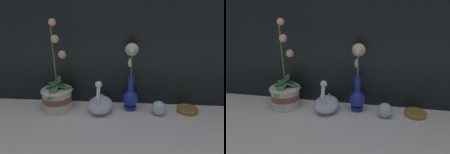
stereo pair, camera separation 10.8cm
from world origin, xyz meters
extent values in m
plane|color=silver|center=(0.00, 0.00, 0.00)|extent=(2.80, 2.80, 0.00)
cylinder|color=beige|center=(-0.33, 0.12, 0.06)|extent=(0.15, 0.15, 0.12)
cylinder|color=brown|center=(-0.33, 0.12, 0.06)|extent=(0.15, 0.15, 0.03)
torus|color=beige|center=(-0.33, 0.12, 0.11)|extent=(0.16, 0.16, 0.02)
cylinder|color=#4C6B3D|center=(-0.33, 0.12, 0.29)|extent=(0.01, 0.02, 0.34)
ellipsoid|color=#38703D|center=(-0.30, 0.13, 0.13)|extent=(0.14, 0.07, 0.06)
ellipsoid|color=#38703D|center=(-0.32, 0.15, 0.13)|extent=(0.06, 0.14, 0.05)
ellipsoid|color=#38703D|center=(-0.35, 0.13, 0.13)|extent=(0.13, 0.06, 0.08)
ellipsoid|color=#38703D|center=(-0.33, 0.10, 0.13)|extent=(0.05, 0.17, 0.09)
sphere|color=#E5A87F|center=(-0.32, 0.12, 0.45)|extent=(0.04, 0.04, 0.04)
sphere|color=#E5A87F|center=(-0.31, 0.11, 0.38)|extent=(0.04, 0.04, 0.04)
sphere|color=#E5A87F|center=(-0.28, 0.11, 0.30)|extent=(0.04, 0.04, 0.04)
ellipsoid|color=silver|center=(-0.10, 0.11, 0.04)|extent=(0.13, 0.16, 0.08)
cone|color=silver|center=(-0.10, 0.17, 0.05)|extent=(0.06, 0.08, 0.06)
cylinder|color=silver|center=(-0.10, 0.05, 0.09)|extent=(0.02, 0.05, 0.07)
sphere|color=silver|center=(-0.10, 0.03, 0.12)|extent=(0.02, 0.02, 0.02)
cylinder|color=silver|center=(-0.10, 0.04, 0.15)|extent=(0.02, 0.04, 0.06)
sphere|color=silver|center=(-0.10, 0.06, 0.17)|extent=(0.03, 0.03, 0.03)
cylinder|color=navy|center=(0.06, 0.15, 0.01)|extent=(0.06, 0.06, 0.02)
ellipsoid|color=navy|center=(0.06, 0.15, 0.06)|extent=(0.08, 0.08, 0.09)
cylinder|color=navy|center=(0.06, 0.15, 0.14)|extent=(0.03, 0.03, 0.08)
torus|color=navy|center=(0.06, 0.15, 0.18)|extent=(0.04, 0.04, 0.01)
cylinder|color=#567A47|center=(0.06, 0.14, 0.24)|extent=(0.01, 0.03, 0.12)
cone|color=beige|center=(0.06, 0.12, 0.32)|extent=(0.07, 0.08, 0.07)
ellipsoid|color=beige|center=(0.05, 0.15, 0.26)|extent=(0.02, 0.02, 0.04)
sphere|color=silver|center=(0.20, 0.10, 0.04)|extent=(0.07, 0.07, 0.07)
cylinder|color=olive|center=(0.36, 0.14, 0.01)|extent=(0.10, 0.10, 0.02)
torus|color=olive|center=(0.36, 0.14, 0.02)|extent=(0.11, 0.11, 0.01)
camera|label=1|loc=(0.05, -0.91, 0.54)|focal=35.00mm
camera|label=2|loc=(0.15, -0.89, 0.54)|focal=35.00mm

